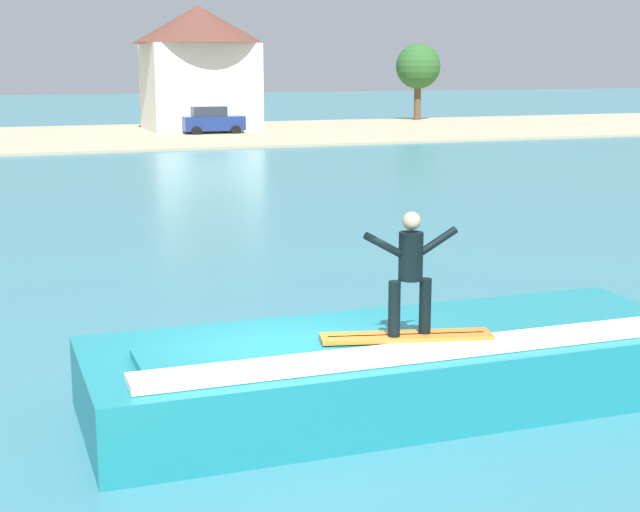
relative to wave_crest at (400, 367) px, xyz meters
name	(u,v)px	position (x,y,z in m)	size (l,w,h in m)	color
ground_plane	(282,418)	(-1.73, -0.01, -0.52)	(260.00, 260.00, 0.00)	teal
wave_crest	(400,367)	(0.00, 0.00, 0.00)	(8.65, 2.98, 1.10)	#1A7983
surfboard	(406,336)	(-0.16, -0.52, 0.61)	(2.31, 0.94, 0.06)	orange
surfer	(411,267)	(-0.14, -0.55, 1.56)	(1.33, 0.32, 1.64)	black
shoreline_bank	(40,138)	(-1.73, 49.04, -0.45)	(120.00, 20.62, 0.13)	tan
car_far_shore	(212,120)	(8.99, 48.80, 0.43)	(3.95, 2.08, 1.86)	navy
house_gabled_white	(199,61)	(9.02, 52.15, 4.18)	(8.81, 8.81, 8.33)	silver
tree_tall_bare	(418,67)	(27.62, 57.12, 3.74)	(3.50, 3.50, 6.06)	brown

